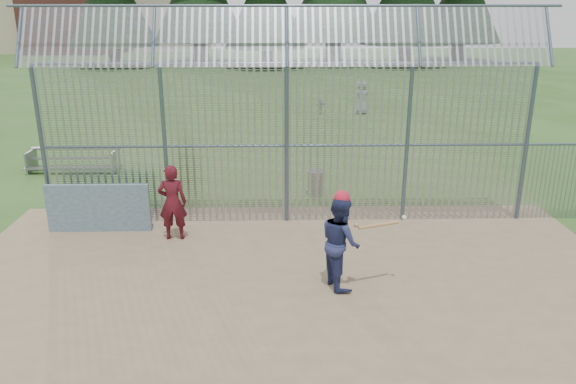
{
  "coord_description": "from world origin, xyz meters",
  "views": [
    {
      "loc": [
        -0.28,
        -10.0,
        5.39
      ],
      "look_at": [
        0.0,
        2.0,
        1.3
      ],
      "focal_mm": 35.0,
      "sensor_mm": 36.0,
      "label": 1
    }
  ],
  "objects_px": {
    "batter": "(340,242)",
    "onlooker": "(173,202)",
    "dugout_wall": "(99,208)",
    "bleacher": "(73,159)",
    "trash_can": "(316,183)"
  },
  "relations": [
    {
      "from": "batter",
      "to": "onlooker",
      "type": "height_order",
      "value": "batter"
    },
    {
      "from": "onlooker",
      "to": "batter",
      "type": "bearing_deg",
      "value": 144.51
    },
    {
      "from": "onlooker",
      "to": "trash_can",
      "type": "xyz_separation_m",
      "value": [
        3.61,
        3.12,
        -0.55
      ]
    },
    {
      "from": "dugout_wall",
      "to": "trash_can",
      "type": "bearing_deg",
      "value": 25.38
    },
    {
      "from": "batter",
      "to": "bleacher",
      "type": "xyz_separation_m",
      "value": [
        -7.99,
        8.19,
        -0.54
      ]
    },
    {
      "from": "onlooker",
      "to": "bleacher",
      "type": "distance_m",
      "value": 7.24
    },
    {
      "from": "onlooker",
      "to": "trash_can",
      "type": "distance_m",
      "value": 4.8
    },
    {
      "from": "bleacher",
      "to": "trash_can",
      "type": "bearing_deg",
      "value": -18.66
    },
    {
      "from": "dugout_wall",
      "to": "bleacher",
      "type": "relative_size",
      "value": 0.83
    },
    {
      "from": "trash_can",
      "to": "bleacher",
      "type": "distance_m",
      "value": 8.36
    },
    {
      "from": "batter",
      "to": "onlooker",
      "type": "bearing_deg",
      "value": 40.41
    },
    {
      "from": "batter",
      "to": "trash_can",
      "type": "xyz_separation_m",
      "value": [
        -0.07,
        5.52,
        -0.57
      ]
    },
    {
      "from": "batter",
      "to": "onlooker",
      "type": "xyz_separation_m",
      "value": [
        -3.67,
        2.4,
        -0.02
      ]
    },
    {
      "from": "onlooker",
      "to": "bleacher",
      "type": "height_order",
      "value": "onlooker"
    },
    {
      "from": "batter",
      "to": "trash_can",
      "type": "bearing_deg",
      "value": -15.7
    }
  ]
}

